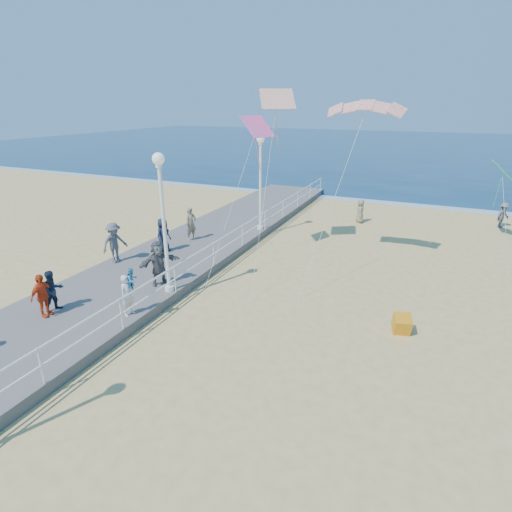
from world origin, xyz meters
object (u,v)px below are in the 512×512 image
at_px(spectator_5, 158,263).
at_px(beach_walker_a, 503,215).
at_px(lamp_post_far, 260,173).
at_px(spectator_4, 163,235).
at_px(woman_holding_toddler, 127,295).
at_px(beach_walker_c, 360,211).
at_px(spectator_3, 42,296).
at_px(box_kite, 402,325).
at_px(spectator_7, 53,291).
at_px(lamp_post_mid, 163,210).
at_px(spectator_6, 191,224).
at_px(toddler_held, 132,280).
at_px(spectator_2, 114,243).

bearing_deg(spectator_5, beach_walker_a, -10.96).
bearing_deg(lamp_post_far, spectator_4, -117.86).
distance_m(woman_holding_toddler, beach_walker_c, 17.05).
height_order(spectator_3, spectator_4, spectator_4).
bearing_deg(spectator_5, lamp_post_far, 24.83).
height_order(lamp_post_far, box_kite, lamp_post_far).
height_order(spectator_7, beach_walker_c, spectator_7).
distance_m(spectator_3, beach_walker_a, 25.57).
xyz_separation_m(lamp_post_mid, spectator_4, (-2.86, 3.59, -2.41)).
relative_size(spectator_5, spectator_6, 1.03).
xyz_separation_m(spectator_5, box_kite, (9.35, 0.75, -1.02)).
bearing_deg(spectator_6, spectator_3, -161.13).
bearing_deg(spectator_4, spectator_5, -141.07).
distance_m(spectator_5, beach_walker_a, 21.37).
xyz_separation_m(spectator_6, box_kite, (11.22, -4.56, -0.99)).
xyz_separation_m(beach_walker_c, box_kite, (3.78, -13.03, -0.47)).
relative_size(toddler_held, beach_walker_c, 0.57).
xyz_separation_m(toddler_held, spectator_2, (-4.06, 3.54, -0.35)).
height_order(spectator_7, box_kite, spectator_7).
distance_m(lamp_post_far, spectator_2, 8.81).
bearing_deg(woman_holding_toddler, toddler_held, -39.20).
distance_m(spectator_6, box_kite, 12.15).
bearing_deg(box_kite, beach_walker_a, 57.40).
bearing_deg(spectator_7, toddler_held, -59.93).
relative_size(lamp_post_far, spectator_6, 2.99).
bearing_deg(beach_walker_a, lamp_post_mid, 179.93).
bearing_deg(box_kite, spectator_4, 151.58).
distance_m(woman_holding_toddler, spectator_6, 8.20).
bearing_deg(woman_holding_toddler, lamp_post_mid, 2.06).
relative_size(spectator_6, beach_walker_c, 1.16).
bearing_deg(woman_holding_toddler, spectator_2, 52.46).
distance_m(spectator_4, spectator_7, 6.55).
bearing_deg(beach_walker_a, spectator_7, 179.23).
distance_m(woman_holding_toddler, beach_walker_a, 23.00).
distance_m(spectator_2, beach_walker_a, 22.89).
height_order(woman_holding_toddler, spectator_4, spectator_4).
bearing_deg(toddler_held, spectator_6, 24.50).
distance_m(lamp_post_far, toddler_held, 11.18).
relative_size(lamp_post_far, toddler_held, 6.12).
height_order(spectator_4, box_kite, spectator_4).
xyz_separation_m(toddler_held, spectator_6, (-2.60, 7.68, -0.39)).
relative_size(spectator_3, spectator_7, 1.03).
xyz_separation_m(spectator_4, beach_walker_c, (7.71, 10.56, -0.49)).
xyz_separation_m(spectator_7, box_kite, (11.37, 4.08, -0.85)).
xyz_separation_m(lamp_post_mid, spectator_3, (-2.73, -3.42, -2.48)).
xyz_separation_m(lamp_post_mid, lamp_post_far, (0.00, 9.00, 0.00)).
xyz_separation_m(lamp_post_mid, spectator_2, (-4.05, 1.53, -2.32)).
relative_size(toddler_held, spectator_5, 0.47).
relative_size(spectator_3, beach_walker_a, 0.97).
xyz_separation_m(spectator_3, spectator_4, (-0.13, 7.00, 0.07)).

